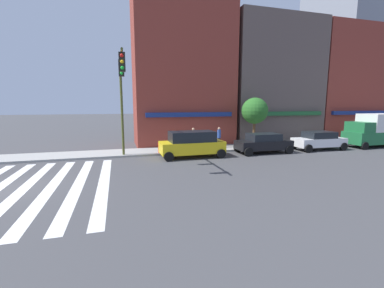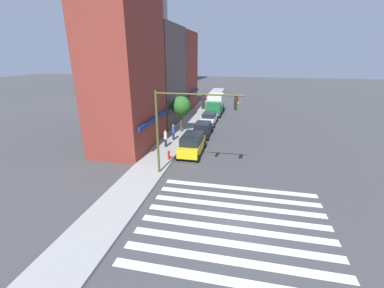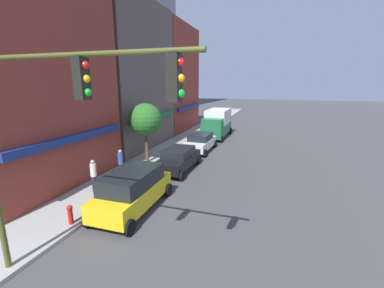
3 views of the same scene
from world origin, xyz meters
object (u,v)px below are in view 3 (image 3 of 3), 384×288
at_px(box_truck_green, 217,123).
at_px(fire_hydrant, 70,214).
at_px(street_tree, 146,120).
at_px(traffic_signal, 46,123).
at_px(sedan_black, 178,159).
at_px(pedestrian_blue_shirt, 121,163).
at_px(pedestrian_white_shirt, 94,175).
at_px(suv_yellow, 133,189).
at_px(sedan_white, 200,142).

bearing_deg(box_truck_green, fire_hydrant, 175.45).
bearing_deg(street_tree, traffic_signal, -163.38).
bearing_deg(box_truck_green, sedan_black, -179.75).
relative_size(pedestrian_blue_shirt, fire_hydrant, 2.10).
height_order(pedestrian_white_shirt, street_tree, street_tree).
relative_size(suv_yellow, pedestrian_blue_shirt, 2.66).
bearing_deg(pedestrian_blue_shirt, fire_hydrant, 103.37).
height_order(suv_yellow, street_tree, street_tree).
bearing_deg(street_tree, sedan_white, -30.80).
height_order(traffic_signal, street_tree, traffic_signal).
bearing_deg(pedestrian_white_shirt, suv_yellow, 143.00).
bearing_deg(fire_hydrant, box_truck_green, -4.80).
bearing_deg(pedestrian_blue_shirt, traffic_signal, 114.92).
bearing_deg(traffic_signal, sedan_black, 3.46).
bearing_deg(sedan_white, pedestrian_blue_shirt, 162.03).
height_order(pedestrian_blue_shirt, street_tree, street_tree).
relative_size(pedestrian_white_shirt, pedestrian_blue_shirt, 1.00).
distance_m(pedestrian_white_shirt, fire_hydrant, 3.42).
distance_m(pedestrian_blue_shirt, fire_hydrant, 5.58).
distance_m(sedan_white, fire_hydrant, 13.68).
xyz_separation_m(pedestrian_blue_shirt, street_tree, (3.43, -0.00, 2.24)).
xyz_separation_m(pedestrian_blue_shirt, fire_hydrant, (-5.45, -1.10, -0.46)).
bearing_deg(pedestrian_white_shirt, fire_hydrant, 93.09).
height_order(sedan_black, pedestrian_blue_shirt, pedestrian_blue_shirt).
bearing_deg(traffic_signal, sedan_white, 2.31).
distance_m(sedan_black, box_truck_green, 12.10).
height_order(traffic_signal, box_truck_green, traffic_signal).
relative_size(sedan_white, pedestrian_white_shirt, 2.50).
bearing_deg(fire_hydrant, sedan_white, -7.14).
relative_size(sedan_black, fire_hydrant, 5.26).
distance_m(sedan_white, street_tree, 6.00).
height_order(sedan_black, box_truck_green, box_truck_green).
xyz_separation_m(suv_yellow, street_tree, (6.70, 2.80, 2.28)).
height_order(traffic_signal, pedestrian_blue_shirt, traffic_signal).
height_order(sedan_black, fire_hydrant, sedan_black).
height_order(suv_yellow, fire_hydrant, suv_yellow).
xyz_separation_m(traffic_signal, pedestrian_blue_shirt, (8.15, 3.46, -3.86)).
bearing_deg(sedan_white, fire_hydrant, 173.92).
bearing_deg(sedan_white, traffic_signal, -176.63).
xyz_separation_m(suv_yellow, sedan_white, (11.40, -0.00, -0.19)).
height_order(sedan_white, box_truck_green, box_truck_green).
height_order(pedestrian_blue_shirt, fire_hydrant, pedestrian_blue_shirt).
bearing_deg(fire_hydrant, street_tree, 7.07).
xyz_separation_m(sedan_black, fire_hydrant, (-8.16, 1.70, -0.23)).
bearing_deg(pedestrian_blue_shirt, sedan_white, -107.10).
bearing_deg(sedan_black, sedan_white, 1.07).
bearing_deg(pedestrian_blue_shirt, sedan_black, -134.05).
bearing_deg(sedan_black, street_tree, 76.68).
distance_m(suv_yellow, box_truck_green, 18.07).
relative_size(pedestrian_white_shirt, fire_hydrant, 2.10).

